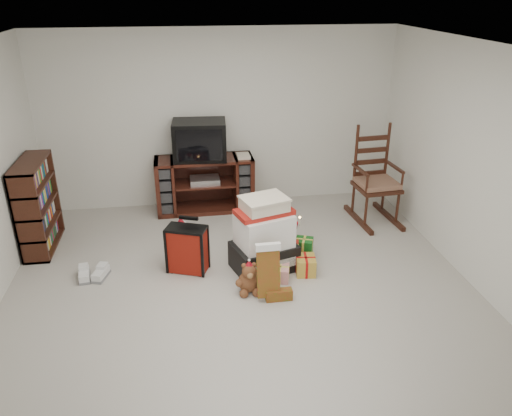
{
  "coord_description": "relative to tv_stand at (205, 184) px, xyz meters",
  "views": [
    {
      "loc": [
        -0.53,
        -4.43,
        3.01
      ],
      "look_at": [
        0.24,
        0.6,
        0.71
      ],
      "focal_mm": 35.0,
      "sensor_mm": 36.0,
      "label": 1
    }
  ],
  "objects": [
    {
      "name": "room",
      "position": [
        0.25,
        -2.22,
        0.86
      ],
      "size": [
        5.01,
        5.01,
        2.51
      ],
      "color": "#A9A49B",
      "rests_on": "ground"
    },
    {
      "name": "tv_stand",
      "position": [
        0.0,
        0.0,
        0.0
      ],
      "size": [
        1.38,
        0.5,
        0.78
      ],
      "rotation": [
        0.0,
        0.0,
        0.01
      ],
      "color": "#401A12",
      "rests_on": "floor"
    },
    {
      "name": "bookshelf",
      "position": [
        -2.06,
        -0.81,
        0.15
      ],
      "size": [
        0.3,
        0.91,
        1.12
      ],
      "color": "#3E1811",
      "rests_on": "floor"
    },
    {
      "name": "rocking_chair",
      "position": [
        2.28,
        -0.64,
        0.07
      ],
      "size": [
        0.62,
        0.94,
        1.36
      ],
      "rotation": [
        0.0,
        0.0,
        0.08
      ],
      "color": "#3E1811",
      "rests_on": "floor"
    },
    {
      "name": "gift_pile",
      "position": [
        0.56,
        -1.75,
        -0.01
      ],
      "size": [
        0.8,
        0.68,
        0.86
      ],
      "rotation": [
        0.0,
        0.0,
        0.3
      ],
      "color": "black",
      "rests_on": "floor"
    },
    {
      "name": "red_suitcase",
      "position": [
        -0.3,
        -1.67,
        -0.11
      ],
      "size": [
        0.47,
        0.36,
        0.64
      ],
      "rotation": [
        0.0,
        0.0,
        -0.37
      ],
      "color": "maroon",
      "rests_on": "floor"
    },
    {
      "name": "stocking",
      "position": [
        0.51,
        -2.36,
        -0.07
      ],
      "size": [
        0.3,
        0.13,
        0.64
      ],
      "primitive_type": null,
      "rotation": [
        0.0,
        0.0,
        0.01
      ],
      "color": "#0C710E",
      "rests_on": "floor"
    },
    {
      "name": "teddy_bear",
      "position": [
        0.33,
        -2.2,
        -0.24
      ],
      "size": [
        0.23,
        0.21,
        0.35
      ],
      "color": "brown",
      "rests_on": "floor"
    },
    {
      "name": "santa_figurine",
      "position": [
        0.93,
        -1.28,
        -0.18
      ],
      "size": [
        0.27,
        0.26,
        0.56
      ],
      "color": "maroon",
      "rests_on": "floor"
    },
    {
      "name": "mrs_claus_figurine",
      "position": [
        -0.35,
        -1.47,
        -0.17
      ],
      "size": [
        0.29,
        0.27,
        0.59
      ],
      "color": "maroon",
      "rests_on": "floor"
    },
    {
      "name": "sneaker_pair",
      "position": [
        -1.36,
        -1.68,
        -0.34
      ],
      "size": [
        0.35,
        0.3,
        0.1
      ],
      "rotation": [
        0.0,
        0.0,
        -0.02
      ],
      "color": "silver",
      "rests_on": "floor"
    },
    {
      "name": "gift_cluster",
      "position": [
        0.93,
        -1.84,
        -0.28
      ],
      "size": [
        0.5,
        0.77,
        0.23
      ],
      "color": "#A41A12",
      "rests_on": "floor"
    },
    {
      "name": "crt_television",
      "position": [
        -0.04,
        -0.01,
        0.65
      ],
      "size": [
        0.75,
        0.57,
        0.53
      ],
      "rotation": [
        0.0,
        0.0,
        -0.07
      ],
      "color": "black",
      "rests_on": "tv_stand"
    }
  ]
}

